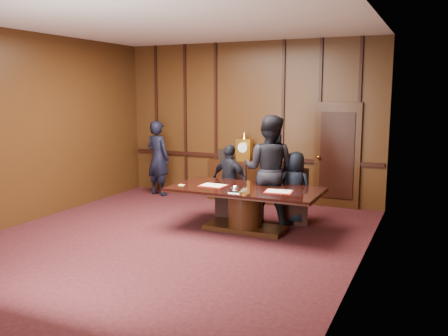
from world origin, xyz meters
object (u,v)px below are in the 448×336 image
at_px(signatory_left, 230,180).
at_px(witness_left, 158,158).
at_px(conference_table, 245,202).
at_px(sideboard, 244,179).
at_px(witness_right, 269,170).
at_px(signatory_right, 295,188).

height_order(signatory_left, witness_left, witness_left).
height_order(conference_table, signatory_left, signatory_left).
height_order(sideboard, witness_left, witness_left).
height_order(signatory_left, witness_right, witness_right).
relative_size(signatory_right, witness_left, 0.76).
bearing_deg(signatory_right, witness_left, -7.61).
distance_m(signatory_left, witness_right, 0.94).
xyz_separation_m(sideboard, witness_left, (-2.05, -0.31, 0.39)).
height_order(signatory_right, witness_left, witness_left).
relative_size(signatory_right, witness_right, 0.67).
bearing_deg(witness_left, witness_right, 171.25).
bearing_deg(witness_right, signatory_right, -155.41).
bearing_deg(witness_right, sideboard, -54.78).
bearing_deg(witness_right, conference_table, 69.16).
distance_m(sideboard, witness_left, 2.11).
relative_size(signatory_left, witness_right, 0.70).
distance_m(signatory_left, witness_left, 2.54).
height_order(signatory_right, witness_right, witness_right).
xyz_separation_m(signatory_left, signatory_right, (1.30, 0.00, -0.03)).
xyz_separation_m(conference_table, witness_left, (-2.95, 1.85, 0.36)).
height_order(signatory_left, signatory_right, signatory_left).
bearing_deg(witness_right, witness_left, -21.90).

